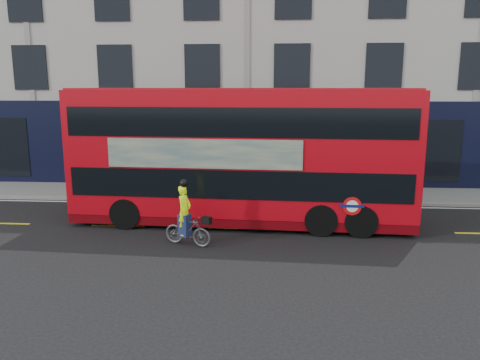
# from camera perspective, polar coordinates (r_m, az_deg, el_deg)

# --- Properties ---
(ground) EXTENTS (120.00, 120.00, 0.00)m
(ground) POSITION_cam_1_polar(r_m,az_deg,el_deg) (14.22, -1.03, -7.70)
(ground) COLOR black
(ground) RESTS_ON ground
(pavement) EXTENTS (60.00, 3.00, 0.12)m
(pavement) POSITION_cam_1_polar(r_m,az_deg,el_deg) (20.45, 0.57, -1.62)
(pavement) COLOR gray
(pavement) RESTS_ON ground
(kerb) EXTENTS (60.00, 0.12, 0.13)m
(kerb) POSITION_cam_1_polar(r_m,az_deg,el_deg) (18.99, 0.29, -2.61)
(kerb) COLOR gray
(kerb) RESTS_ON ground
(building_terrace) EXTENTS (50.00, 10.07, 15.00)m
(building_terrace) POSITION_cam_1_polar(r_m,az_deg,el_deg) (26.52, 1.48, 17.49)
(building_terrace) COLOR #A3A29A
(building_terrace) RESTS_ON ground
(road_edge_line) EXTENTS (58.00, 0.10, 0.01)m
(road_edge_line) POSITION_cam_1_polar(r_m,az_deg,el_deg) (18.71, 0.23, -3.02)
(road_edge_line) COLOR silver
(road_edge_line) RESTS_ON ground
(lane_dashes) EXTENTS (58.00, 0.12, 0.01)m
(lane_dashes) POSITION_cam_1_polar(r_m,az_deg,el_deg) (15.64, -0.55, -5.91)
(lane_dashes) COLOR gold
(lane_dashes) RESTS_ON ground
(bus) EXTENTS (11.51, 3.15, 4.59)m
(bus) POSITION_cam_1_polar(r_m,az_deg,el_deg) (15.81, 0.27, 3.02)
(bus) COLOR #B80712
(bus) RESTS_ON ground
(cyclist) EXTENTS (1.57, 0.91, 1.99)m
(cyclist) POSITION_cam_1_polar(r_m,az_deg,el_deg) (13.94, -6.53, -5.29)
(cyclist) COLOR #4E5154
(cyclist) RESTS_ON ground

